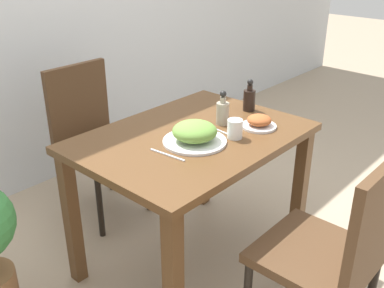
{
  "coord_description": "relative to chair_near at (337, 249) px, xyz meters",
  "views": [
    {
      "loc": [
        -1.39,
        -1.25,
        1.54
      ],
      "look_at": [
        0.0,
        0.0,
        0.67
      ],
      "focal_mm": 42.0,
      "sensor_mm": 36.0,
      "label": 1
    }
  ],
  "objects": [
    {
      "name": "ground_plane",
      "position": [
        0.04,
        0.76,
        -0.5
      ],
      "size": [
        16.0,
        16.0,
        0.0
      ],
      "primitive_type": "plane",
      "color": "tan"
    },
    {
      "name": "dining_table",
      "position": [
        0.04,
        0.76,
        0.11
      ],
      "size": [
        1.04,
        0.76,
        0.72
      ],
      "color": "brown",
      "rests_on": "ground_plane"
    },
    {
      "name": "chair_near",
      "position": [
        0.0,
        0.0,
        0.0
      ],
      "size": [
        0.42,
        0.42,
        0.88
      ],
      "rotation": [
        0.0,
        0.0,
        3.14
      ],
      "color": "#4C331E",
      "rests_on": "ground_plane"
    },
    {
      "name": "chair_far",
      "position": [
        0.04,
        1.54,
        0.0
      ],
      "size": [
        0.42,
        0.42,
        0.88
      ],
      "color": "#4C331E",
      "rests_on": "ground_plane"
    },
    {
      "name": "food_plate",
      "position": [
        -0.02,
        0.69,
        0.27
      ],
      "size": [
        0.28,
        0.28,
        0.1
      ],
      "color": "white",
      "rests_on": "dining_table"
    },
    {
      "name": "side_plate",
      "position": [
        0.31,
        0.58,
        0.25
      ],
      "size": [
        0.16,
        0.16,
        0.06
      ],
      "color": "white",
      "rests_on": "dining_table"
    },
    {
      "name": "drink_cup",
      "position": [
        0.14,
        0.59,
        0.27
      ],
      "size": [
        0.07,
        0.07,
        0.09
      ],
      "color": "white",
      "rests_on": "dining_table"
    },
    {
      "name": "sauce_bottle",
      "position": [
        0.23,
        0.73,
        0.29
      ],
      "size": [
        0.06,
        0.06,
        0.17
      ],
      "color": "gray",
      "rests_on": "dining_table"
    },
    {
      "name": "condiment_bottle",
      "position": [
        0.47,
        0.74,
        0.29
      ],
      "size": [
        0.06,
        0.06,
        0.17
      ],
      "color": "black",
      "rests_on": "dining_table"
    },
    {
      "name": "fork_utensil",
      "position": [
        -0.19,
        0.69,
        0.23
      ],
      "size": [
        0.03,
        0.18,
        0.0
      ],
      "rotation": [
        0.0,
        0.0,
        1.66
      ],
      "color": "silver",
      "rests_on": "dining_table"
    },
    {
      "name": "spoon_utensil",
      "position": [
        0.15,
        0.69,
        0.23
      ],
      "size": [
        0.03,
        0.19,
        0.0
      ],
      "rotation": [
        0.0,
        0.0,
        1.45
      ],
      "color": "silver",
      "rests_on": "dining_table"
    }
  ]
}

